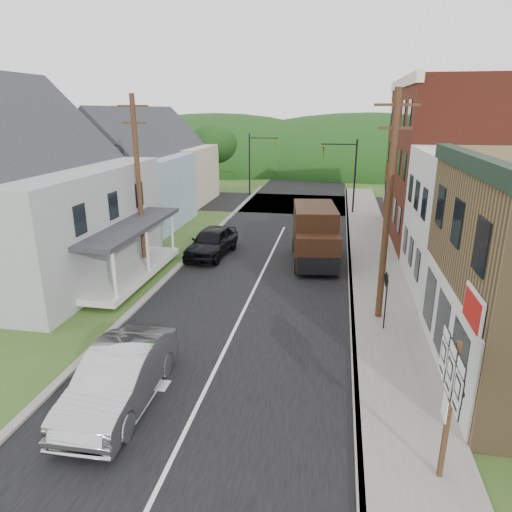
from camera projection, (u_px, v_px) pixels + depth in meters
The scene contains 24 objects.
ground at pixel (225, 349), 16.45m from camera, with size 120.00×120.00×0.00m, color #2D4719.
road at pixel (268, 262), 25.81m from camera, with size 9.00×90.00×0.02m, color black.
cross_road at pixel (296, 204), 41.74m from camera, with size 60.00×9.00×0.02m, color black.
sidewalk_right at pixel (377, 280), 22.93m from camera, with size 2.80×55.00×0.15m, color slate.
curb_right at pixel (350, 278), 23.15m from camera, with size 0.20×55.00×0.15m, color slate.
curb_left at pixel (177, 268), 24.70m from camera, with size 0.30×55.00×0.12m, color slate.
storefront_white at pixel (507, 225), 20.57m from camera, with size 8.00×7.00×6.50m, color silver.
storefront_red at pixel (461, 163), 28.93m from camera, with size 8.00×12.00×10.00m, color #5E2216.
house_gray at pixel (19, 193), 22.78m from camera, with size 10.20×12.24×8.35m.
house_blue at pixel (133, 175), 33.08m from camera, with size 7.14×8.16×7.28m.
house_cream at pixel (170, 161), 41.60m from camera, with size 7.14×8.16×7.28m.
utility_pole_right at pixel (388, 208), 17.35m from camera, with size 1.60×0.26×9.00m.
utility_pole_left at pixel (139, 182), 23.60m from camera, with size 1.60×0.26×9.00m.
traffic_signal_right at pixel (347, 168), 36.58m from camera, with size 2.87×0.20×6.00m.
traffic_signal_left at pixel (256, 157), 44.58m from camera, with size 2.87×0.20×6.00m.
tree_left_b at pixel (10, 164), 29.04m from camera, with size 4.80×4.80×6.94m.
tree_left_c at pixel (53, 139), 36.55m from camera, with size 5.80×5.80×8.41m.
tree_left_d at pixel (214, 144), 46.43m from camera, with size 4.80×4.80×6.94m.
forested_ridge at pixel (314, 167), 67.96m from camera, with size 90.00×30.00×16.00m, color black.
silver_sedan at pixel (120, 378), 13.16m from camera, with size 1.81×5.20×1.71m, color #A8A8AD.
dark_sedan at pixel (212, 242), 26.65m from camera, with size 1.99×4.95×1.68m, color black.
delivery_van at pixel (315, 235), 25.30m from camera, with size 2.93×5.81×3.12m.
route_sign_cluster at pixel (449, 392), 9.90m from camera, with size 0.17×1.99×3.47m.
warning_sign at pixel (386, 292), 17.22m from camera, with size 0.16×0.64×2.36m.
Camera 1 is at (3.67, -14.19, 8.26)m, focal length 32.00 mm.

